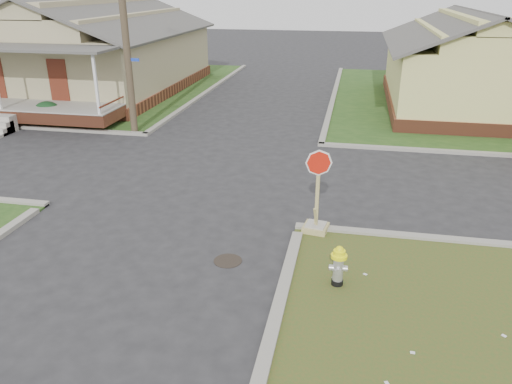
# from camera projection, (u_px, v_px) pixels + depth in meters

# --- Properties ---
(ground) EXTENTS (120.00, 120.00, 0.00)m
(ground) POSITION_uv_depth(u_px,v_px,m) (145.00, 242.00, 12.08)
(ground) COLOR #242426
(ground) RESTS_ON ground
(verge_far_left) EXTENTS (19.00, 19.00, 0.05)m
(verge_far_left) POSITION_uv_depth(u_px,v_px,m) (62.00, 85.00, 30.69)
(verge_far_left) COLOR #234518
(verge_far_left) RESTS_ON ground
(curbs) EXTENTS (80.00, 40.00, 0.12)m
(curbs) POSITION_uv_depth(u_px,v_px,m) (204.00, 171.00, 16.60)
(curbs) COLOR gray
(curbs) RESTS_ON ground
(manhole) EXTENTS (0.64, 0.64, 0.01)m
(manhole) POSITION_uv_depth(u_px,v_px,m) (228.00, 261.00, 11.23)
(manhole) COLOR black
(manhole) RESTS_ON ground
(corner_house) EXTENTS (10.10, 15.50, 5.30)m
(corner_house) POSITION_uv_depth(u_px,v_px,m) (92.00, 51.00, 28.09)
(corner_house) COLOR brown
(corner_house) RESTS_ON ground
(side_house_yellow) EXTENTS (7.60, 11.60, 4.70)m
(side_house_yellow) POSITION_uv_depth(u_px,v_px,m) (467.00, 63.00, 24.37)
(side_house_yellow) COLOR brown
(side_house_yellow) RESTS_ON ground
(utility_pole) EXTENTS (1.80, 0.28, 9.00)m
(utility_pole) POSITION_uv_depth(u_px,v_px,m) (124.00, 15.00, 19.09)
(utility_pole) COLOR #3A2F21
(utility_pole) RESTS_ON ground
(fire_hydrant) EXTENTS (0.33, 0.33, 0.89)m
(fire_hydrant) POSITION_uv_depth(u_px,v_px,m) (338.00, 264.00, 10.09)
(fire_hydrant) COLOR black
(fire_hydrant) RESTS_ON ground
(stop_sign) EXTENTS (0.60, 0.59, 2.13)m
(stop_sign) POSITION_uv_depth(u_px,v_px,m) (316.00, 214.00, 12.34)
(stop_sign) COLOR #9F9256
(stop_sign) RESTS_ON ground
(hedge_right) EXTENTS (1.33, 1.09, 1.01)m
(hedge_right) POSITION_uv_depth(u_px,v_px,m) (48.00, 112.00, 21.97)
(hedge_right) COLOR #133419
(hedge_right) RESTS_ON verge_far_left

